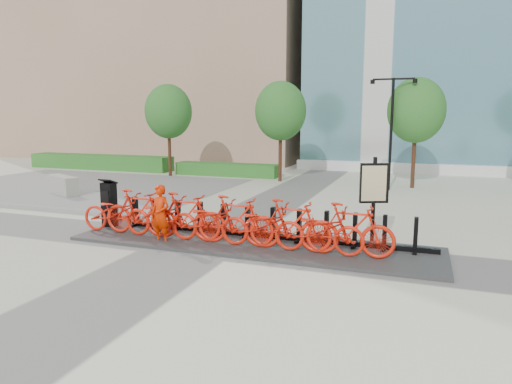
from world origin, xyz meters
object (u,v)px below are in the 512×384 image
(worker_red, at_px, (160,214))
(jersey_barrier, at_px, (62,185))
(kiosk, at_px, (109,203))
(bike_0, at_px, (116,213))
(map_sign, at_px, (374,187))

(worker_red, height_order, jersey_barrier, worker_red)
(kiosk, xyz_separation_m, worker_red, (2.30, -0.88, 0.02))
(bike_0, bearing_deg, kiosk, 49.72)
(map_sign, bearing_deg, jersey_barrier, 142.04)
(kiosk, distance_m, map_sign, 7.62)
(bike_0, distance_m, worker_red, 1.65)
(kiosk, bearing_deg, bike_0, -38.82)
(kiosk, height_order, map_sign, map_sign)
(bike_0, bearing_deg, map_sign, -76.99)
(bike_0, bearing_deg, worker_red, -100.59)
(worker_red, xyz_separation_m, jersey_barrier, (-8.14, 5.28, -0.38))
(kiosk, relative_size, worker_red, 0.92)
(bike_0, distance_m, jersey_barrier, 8.21)
(kiosk, distance_m, jersey_barrier, 7.33)
(worker_red, bearing_deg, kiosk, 167.13)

